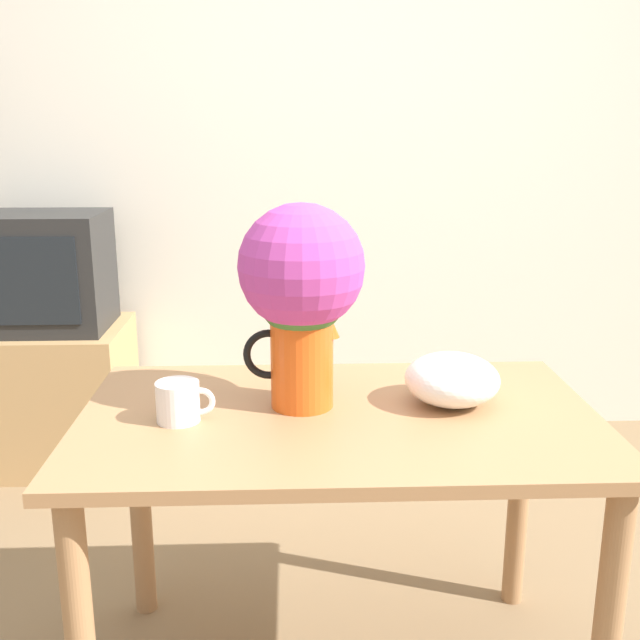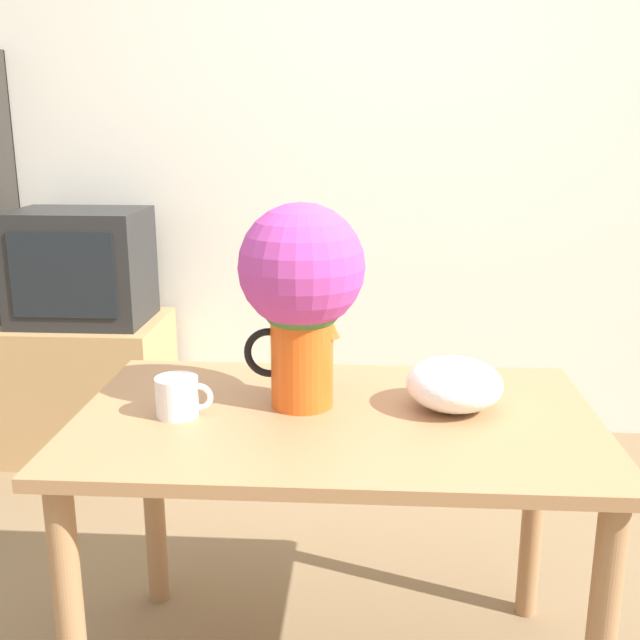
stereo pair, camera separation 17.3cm
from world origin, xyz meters
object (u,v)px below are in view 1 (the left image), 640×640
at_px(coffee_mug, 179,402).
at_px(flower_vase, 301,285).
at_px(white_bowl, 452,379).
at_px(tv_set, 39,271).

bearing_deg(coffee_mug, flower_vase, 16.89).
height_order(flower_vase, white_bowl, flower_vase).
bearing_deg(tv_set, flower_vase, -51.42).
relative_size(flower_vase, coffee_mug, 3.62).
relative_size(coffee_mug, white_bowl, 0.59).
bearing_deg(coffee_mug, tv_set, 118.62).
xyz_separation_m(white_bowl, tv_set, (-1.39, 1.29, 0.02)).
height_order(flower_vase, coffee_mug, flower_vase).
bearing_deg(flower_vase, white_bowl, -0.21).
relative_size(flower_vase, tv_set, 0.91).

